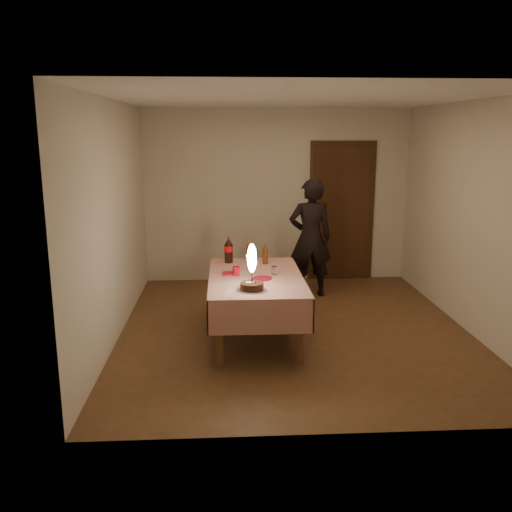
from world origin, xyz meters
name	(u,v)px	position (x,y,z in m)	size (l,w,h in m)	color
ground	(294,329)	(0.00, 0.00, 0.00)	(4.00, 4.50, 0.01)	brown
room_shell	(299,187)	(0.03, 0.08, 1.65)	(4.04, 4.54, 2.62)	beige
dining_table	(256,284)	(-0.46, -0.22, 0.62)	(1.02, 1.72, 0.72)	brown
birthday_cake	(252,277)	(-0.53, -0.77, 0.86)	(0.29, 0.29, 0.47)	white
red_plate	(262,278)	(-0.40, -0.34, 0.72)	(0.22, 0.22, 0.01)	#AD0C26
red_cup	(236,271)	(-0.67, -0.20, 0.77)	(0.08, 0.08, 0.10)	#A50B1C
clear_cup	(275,270)	(-0.25, -0.17, 0.76)	(0.07, 0.07, 0.09)	silver
napkin_stack	(229,274)	(-0.75, -0.15, 0.73)	(0.15, 0.15, 0.02)	maroon
cola_bottle	(229,250)	(-0.75, 0.42, 0.87)	(0.10, 0.10, 0.32)	black
amber_bottle_left	(249,251)	(-0.51, 0.48, 0.83)	(0.06, 0.06, 0.26)	#602A10
amber_bottle_right	(265,254)	(-0.32, 0.33, 0.83)	(0.06, 0.06, 0.26)	#602A10
photographer	(310,238)	(0.38, 1.35, 0.82)	(0.62, 0.46, 1.64)	black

